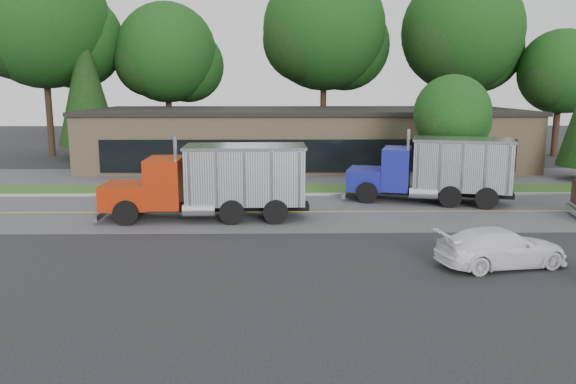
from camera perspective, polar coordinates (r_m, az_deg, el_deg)
name	(u,v)px	position (r m, az deg, el deg)	size (l,w,h in m)	color
ground	(279,273)	(18.44, -0.97, -8.23)	(140.00, 140.00, 0.00)	#2E2E33
road	(279,212)	(27.11, -0.93, -2.06)	(60.00, 8.00, 0.02)	slate
center_line	(279,212)	(27.11, -0.93, -2.06)	(60.00, 0.12, 0.01)	gold
curb	(279,196)	(31.22, -0.91, -0.37)	(60.00, 0.30, 0.12)	#9E9E99
grass_verge	(279,190)	(32.99, -0.91, 0.23)	(60.00, 3.40, 0.03)	#3C6623
far_parking	(279,176)	(37.92, -0.90, 1.60)	(60.00, 7.00, 0.02)	slate
strip_mall	(305,139)	(43.67, 1.74, 5.44)	(32.00, 12.00, 4.00)	#9B825F
tree_far_a	(46,28)	(53.65, -23.41, 15.02)	(11.90, 11.20, 16.98)	#382619
tree_far_b	(169,58)	(52.57, -12.02, 13.21)	(9.36, 8.81, 13.35)	#382619
tree_far_c	(326,35)	(51.95, 3.87, 15.64)	(11.53, 10.86, 16.45)	#382619
tree_far_d	(463,38)	(53.26, 17.38, 14.73)	(11.19, 10.53, 15.97)	#382619
tree_far_e	(561,76)	(54.18, 26.01, 10.57)	(7.57, 7.13, 10.80)	#382619
evergreen_left	(86,85)	(50.09, -19.85, 10.19)	(4.89, 4.89, 11.11)	#382619
tree_verge	(453,117)	(34.06, 16.42, 7.33)	(4.68, 4.41, 6.68)	#382619
dump_truck_red	(218,180)	(25.63, -7.15, 1.23)	(9.33, 2.83, 3.36)	black
dump_truck_blue	(438,168)	(30.08, 15.03, 2.33)	(8.60, 4.63, 3.36)	black
rally_car	(501,247)	(20.27, 20.85, -5.29)	(1.81, 4.45, 1.29)	white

